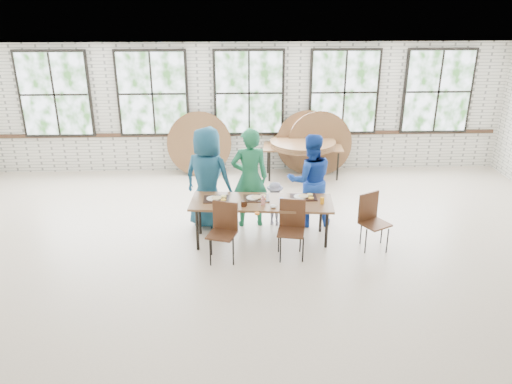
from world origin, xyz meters
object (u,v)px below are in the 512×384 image
Objects in this scene: chair_near_left at (224,226)px; chair_near_right at (292,224)px; dining_table at (261,204)px; storage_table at (303,148)px.

chair_near_left and chair_near_right have the same top height.
dining_table is 0.70m from chair_near_right.
chair_near_right is at bearing -42.93° from dining_table.
storage_table is at bearing 91.16° from chair_near_right.
chair_near_left is at bearing -110.44° from storage_table.
storage_table is (1.74, 3.75, 0.13)m from chair_near_left.
chair_near_left is at bearing -133.20° from dining_table.
dining_table is 2.59× the size of chair_near_left.
dining_table is at bearing 143.15° from chair_near_right.
chair_near_right reaches higher than dining_table.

